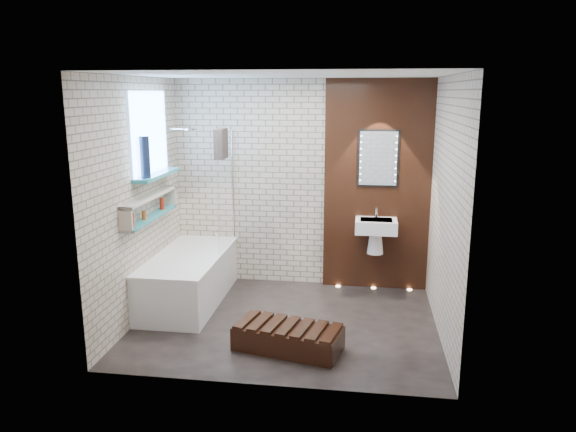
# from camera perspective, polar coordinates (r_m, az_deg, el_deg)

# --- Properties ---
(ground) EXTENTS (3.20, 3.20, 0.00)m
(ground) POSITION_cam_1_polar(r_m,az_deg,el_deg) (6.01, -0.20, -11.08)
(ground) COLOR black
(ground) RESTS_ON ground
(room_shell) EXTENTS (3.24, 3.20, 2.60)m
(room_shell) POSITION_cam_1_polar(r_m,az_deg,el_deg) (5.61, -0.22, 1.16)
(room_shell) COLOR #B6A991
(room_shell) RESTS_ON ground
(walnut_panel) EXTENTS (1.30, 0.06, 2.60)m
(walnut_panel) POSITION_cam_1_polar(r_m,az_deg,el_deg) (6.80, 9.30, 3.07)
(walnut_panel) COLOR black
(walnut_panel) RESTS_ON ground
(clerestory_window) EXTENTS (0.18, 1.00, 0.94)m
(clerestory_window) POSITION_cam_1_polar(r_m,az_deg,el_deg) (6.27, -14.21, 7.57)
(clerestory_window) COLOR #7FADE0
(clerestory_window) RESTS_ON room_shell
(display_niche) EXTENTS (0.14, 1.30, 0.26)m
(display_niche) POSITION_cam_1_polar(r_m,az_deg,el_deg) (6.17, -14.21, 0.90)
(display_niche) COLOR teal
(display_niche) RESTS_ON room_shell
(bathtub) EXTENTS (0.79, 1.74, 0.70)m
(bathtub) POSITION_cam_1_polar(r_m,az_deg,el_deg) (6.58, -10.31, -6.39)
(bathtub) COLOR white
(bathtub) RESTS_ON ground
(bath_screen) EXTENTS (0.01, 0.78, 1.40)m
(bath_screen) POSITION_cam_1_polar(r_m,az_deg,el_deg) (6.64, -6.56, 2.74)
(bath_screen) COLOR white
(bath_screen) RESTS_ON bathtub
(towel) EXTENTS (0.10, 0.27, 0.35)m
(towel) POSITION_cam_1_polar(r_m,az_deg,el_deg) (6.42, -7.03, 7.52)
(towel) COLOR #292220
(towel) RESTS_ON bath_screen
(shower_head) EXTENTS (0.18, 0.18, 0.02)m
(shower_head) POSITION_cam_1_polar(r_m,az_deg,el_deg) (6.73, -10.18, 8.94)
(shower_head) COLOR silver
(shower_head) RESTS_ON room_shell
(washbasin) EXTENTS (0.50, 0.36, 0.58)m
(washbasin) POSITION_cam_1_polar(r_m,az_deg,el_deg) (6.71, 9.18, -1.52)
(washbasin) COLOR white
(washbasin) RESTS_ON walnut_panel
(led_mirror) EXTENTS (0.50, 0.02, 0.70)m
(led_mirror) POSITION_cam_1_polar(r_m,az_deg,el_deg) (6.71, 9.42, 5.96)
(led_mirror) COLOR black
(led_mirror) RESTS_ON walnut_panel
(walnut_step) EXTENTS (1.09, 0.67, 0.23)m
(walnut_step) POSITION_cam_1_polar(r_m,az_deg,el_deg) (5.39, 0.01, -12.69)
(walnut_step) COLOR black
(walnut_step) RESTS_ON ground
(niche_bottles) EXTENTS (0.06, 0.92, 0.14)m
(niche_bottles) POSITION_cam_1_polar(r_m,az_deg,el_deg) (6.05, -14.69, 0.31)
(niche_bottles) COLOR #9C4718
(niche_bottles) RESTS_ON display_niche
(sill_vases) EXTENTS (0.10, 0.10, 0.44)m
(sill_vases) POSITION_cam_1_polar(r_m,az_deg,el_deg) (5.95, -14.74, 5.98)
(sill_vases) COLOR #131C35
(sill_vases) RESTS_ON clerestory_window
(floor_uplights) EXTENTS (0.96, 0.06, 0.01)m
(floor_uplights) POSITION_cam_1_polar(r_m,az_deg,el_deg) (7.07, 8.93, -7.43)
(floor_uplights) COLOR #FFD899
(floor_uplights) RESTS_ON ground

